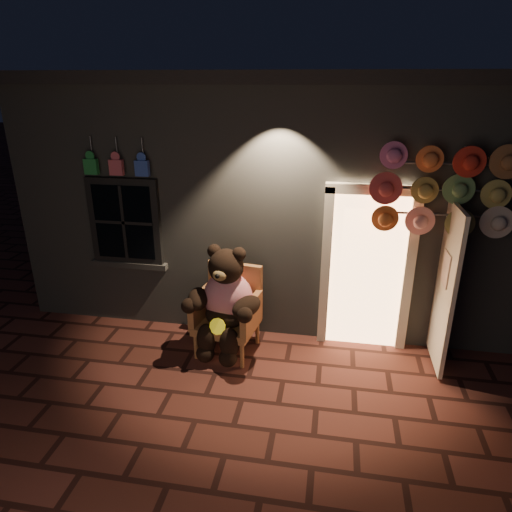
# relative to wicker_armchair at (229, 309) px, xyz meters

# --- Properties ---
(ground) EXTENTS (60.00, 60.00, 0.00)m
(ground) POSITION_rel_wicker_armchair_xyz_m (0.37, -1.04, -0.56)
(ground) COLOR #5B2A22
(ground) RESTS_ON ground
(shop_building) EXTENTS (7.30, 5.95, 3.51)m
(shop_building) POSITION_rel_wicker_armchair_xyz_m (0.37, 2.95, 1.17)
(shop_building) COLOR slate
(shop_building) RESTS_ON ground
(wicker_armchair) EXTENTS (0.87, 0.81, 1.13)m
(wicker_armchair) POSITION_rel_wicker_armchair_xyz_m (0.00, 0.00, 0.00)
(wicker_armchair) COLOR #B27C44
(wicker_armchair) RESTS_ON ground
(teddy_bear) EXTENTS (1.03, 0.86, 1.43)m
(teddy_bear) POSITION_rel_wicker_armchair_xyz_m (-0.01, -0.14, 0.19)
(teddy_bear) COLOR red
(teddy_bear) RESTS_ON ground
(hat_rack) EXTENTS (1.52, 0.22, 2.69)m
(hat_rack) POSITION_rel_wicker_armchair_xyz_m (2.47, 0.24, 1.59)
(hat_rack) COLOR #59595E
(hat_rack) RESTS_ON ground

